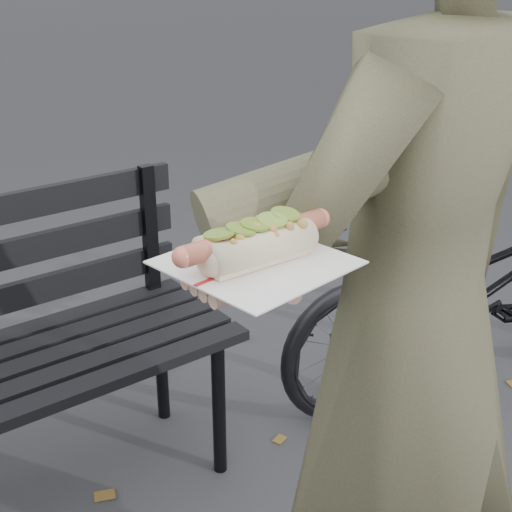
{
  "coord_description": "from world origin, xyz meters",
  "views": [
    {
      "loc": [
        -0.38,
        -0.66,
        1.48
      ],
      "look_at": [
        0.08,
        -0.05,
        1.14
      ],
      "focal_mm": 50.0,
      "sensor_mm": 36.0,
      "label": 1
    }
  ],
  "objects": [
    {
      "name": "held_hotdog",
      "position": [
        0.27,
        0.01,
        1.17
      ],
      "size": [
        0.62,
        0.3,
        0.2
      ],
      "color": "#4B4932"
    },
    {
      "name": "bicycle",
      "position": [
        1.56,
        0.64,
        0.4
      ],
      "size": [
        1.59,
        0.88,
        0.79
      ],
      "primitive_type": "imported",
      "rotation": [
        0.0,
        0.0,
        1.33
      ],
      "color": "black",
      "rests_on": "ground"
    },
    {
      "name": "person",
      "position": [
        0.47,
        0.03,
        0.87
      ],
      "size": [
        0.67,
        0.48,
        1.73
      ],
      "primitive_type": "imported",
      "rotation": [
        0.0,
        0.0,
        3.25
      ],
      "color": "#4B4932",
      "rests_on": "ground"
    }
  ]
}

